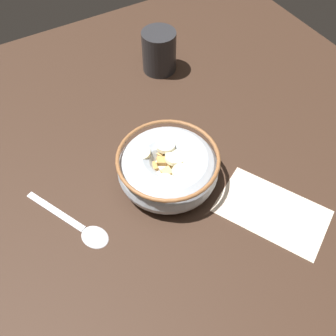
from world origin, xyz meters
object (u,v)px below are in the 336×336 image
(cereal_bowl, at_px, (168,168))
(folded_napkin, at_px, (272,211))
(spoon, at_px, (84,229))
(coffee_mug, at_px, (159,51))

(cereal_bowl, height_order, folded_napkin, cereal_bowl)
(cereal_bowl, distance_m, folded_napkin, 0.17)
(spoon, height_order, coffee_mug, coffee_mug)
(spoon, relative_size, coffee_mug, 1.58)
(spoon, xyz_separation_m, folded_napkin, (-0.11, -0.26, -0.00))
(spoon, xyz_separation_m, coffee_mug, (0.27, -0.27, 0.04))
(spoon, bearing_deg, cereal_bowl, -83.34)
(coffee_mug, relative_size, folded_napkin, 0.59)
(spoon, bearing_deg, folded_napkin, -113.65)
(cereal_bowl, distance_m, coffee_mug, 0.28)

